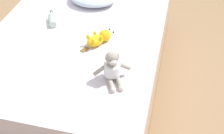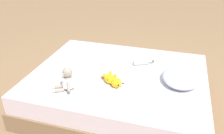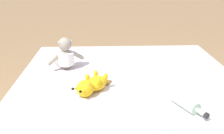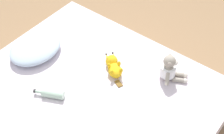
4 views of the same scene
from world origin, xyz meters
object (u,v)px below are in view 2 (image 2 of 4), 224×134
bed (119,89)px  glass_bottle (141,62)px  plush_monkey (67,81)px  plush_yellow_creature (113,80)px  pillow (181,77)px

bed → glass_bottle: 0.41m
plush_monkey → bed: bearing=138.2°
bed → plush_yellow_creature: plush_yellow_creature is taller
bed → plush_yellow_creature: (0.24, -0.00, 0.25)m
pillow → plush_monkey: 1.14m
plush_monkey → plush_yellow_creature: bearing=117.5°
plush_monkey → glass_bottle: 0.93m
bed → plush_monkey: plush_monkey is taller
plush_monkey → plush_yellow_creature: size_ratio=0.91×
glass_bottle → bed: bearing=-36.9°
bed → pillow: size_ratio=4.01×
bed → pillow: (-0.01, 0.65, 0.26)m
plush_monkey → pillow: bearing=113.2°
pillow → plush_monkey: bearing=-66.8°
pillow → plush_monkey: plush_monkey is taller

